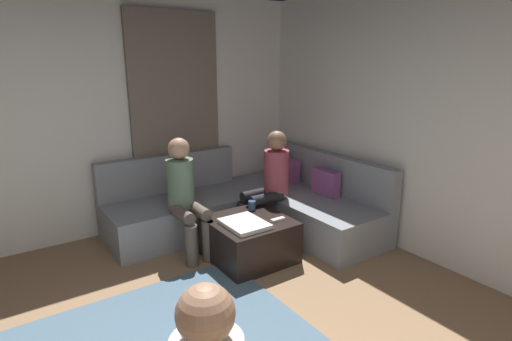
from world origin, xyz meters
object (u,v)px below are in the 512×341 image
at_px(coffee_mug, 252,205).
at_px(person_on_couch_back, 269,180).
at_px(ottoman, 249,239).
at_px(game_remote, 278,219).
at_px(person_on_couch_side, 185,192).
at_px(sectional_couch, 252,205).

distance_m(coffee_mug, person_on_couch_back, 0.41).
xyz_separation_m(ottoman, coffee_mug, (-0.22, 0.18, 0.26)).
bearing_deg(person_on_couch_back, ottoman, 125.62).
relative_size(game_remote, person_on_couch_back, 0.12).
xyz_separation_m(coffee_mug, person_on_couch_side, (-0.27, -0.63, 0.19)).
bearing_deg(ottoman, person_on_couch_side, -137.43).
height_order(sectional_couch, ottoman, sectional_couch).
height_order(sectional_couch, person_on_couch_back, person_on_couch_back).
bearing_deg(person_on_couch_side, ottoman, 132.57).
distance_m(game_remote, person_on_couch_side, 0.98).
relative_size(sectional_couch, person_on_couch_side, 2.12).
distance_m(ottoman, game_remote, 0.36).
bearing_deg(person_on_couch_back, sectional_couch, 11.40).
xyz_separation_m(coffee_mug, person_on_couch_back, (-0.15, 0.34, 0.19)).
bearing_deg(game_remote, coffee_mug, -174.29).
bearing_deg(game_remote, person_on_couch_back, 151.70).
relative_size(person_on_couch_back, person_on_couch_side, 1.00).
xyz_separation_m(sectional_couch, ottoman, (0.64, -0.46, -0.07)).
xyz_separation_m(game_remote, person_on_couch_back, (-0.55, 0.30, 0.23)).
height_order(game_remote, person_on_couch_back, person_on_couch_back).
distance_m(ottoman, person_on_couch_side, 0.81).
bearing_deg(coffee_mug, sectional_couch, 146.39).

